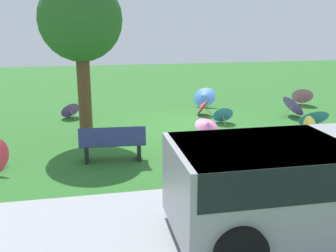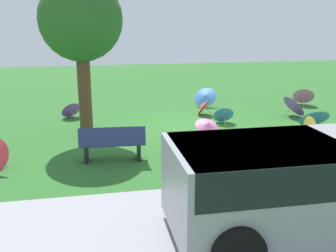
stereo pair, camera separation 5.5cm
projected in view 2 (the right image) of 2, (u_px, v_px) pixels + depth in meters
ground at (186, 128)px, 12.64m from camera, size 40.00×40.00×0.00m
road_strip at (287, 234)px, 6.30m from camera, size 40.00×4.26×0.01m
van_dark at (304, 179)px, 6.17m from camera, size 4.62×2.16×1.53m
park_bench at (112, 143)px, 9.48m from camera, size 1.63×0.58×0.90m
shade_tree at (81, 22)px, 10.83m from camera, size 2.35×2.35×4.58m
parasol_blue_0 at (314, 117)px, 12.35m from camera, size 1.02×0.89×0.79m
parasol_yellow_0 at (313, 130)px, 10.92m from camera, size 0.90×0.78×0.81m
parasol_purple_0 at (70, 109)px, 13.92m from camera, size 0.86×0.79×0.64m
parasol_red_0 at (202, 106)px, 14.33m from camera, size 0.80×0.86×0.66m
parasol_purple_1 at (295, 105)px, 14.03m from camera, size 0.98×1.04×0.87m
parasol_blue_2 at (205, 96)px, 15.67m from camera, size 1.16×1.12×0.82m
parasol_blue_3 at (223, 114)px, 13.19m from camera, size 0.73×0.71×0.64m
parasol_pink_1 at (207, 125)px, 11.51m from camera, size 0.83×0.81×0.63m
parasol_pink_2 at (303, 95)px, 16.06m from camera, size 1.07×0.99×0.83m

